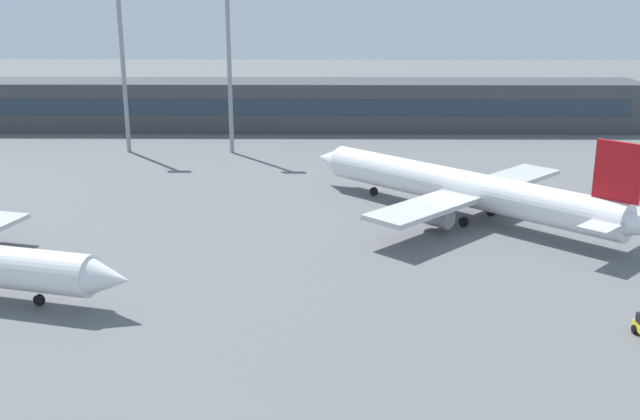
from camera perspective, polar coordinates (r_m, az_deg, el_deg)
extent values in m
plane|color=slate|center=(83.69, -5.16, -1.95)|extent=(400.00, 400.00, 0.00)
cube|color=#3F4247|center=(145.23, -2.74, 7.89)|extent=(133.17, 12.00, 9.00)
cube|color=#263847|center=(139.19, -2.88, 7.69)|extent=(126.51, 0.16, 2.80)
cone|color=white|center=(65.45, -15.61, -4.97)|extent=(4.79, 4.40, 3.49)
cylinder|color=black|center=(70.07, -20.31, -6.34)|extent=(1.03, 0.62, 0.97)
cylinder|color=white|center=(90.54, 10.70, 1.64)|extent=(31.10, 30.29, 4.14)
cone|color=white|center=(103.64, 0.83, 3.83)|extent=(6.01, 6.00, 3.94)
cube|color=red|center=(81.06, 21.45, 2.70)|extent=(3.72, 3.62, 6.00)
cube|color=silver|center=(82.15, 21.30, -0.62)|extent=(9.78, 9.96, 0.26)
cube|color=silver|center=(90.05, 11.26, 1.31)|extent=(26.52, 27.15, 0.55)
cylinder|color=gray|center=(95.82, 13.39, 1.15)|extent=(4.03, 3.99, 2.18)
cylinder|color=gray|center=(85.27, 8.76, -0.50)|extent=(4.03, 3.99, 2.18)
cylinder|color=black|center=(99.34, 4.06, 1.41)|extent=(1.09, 1.07, 1.09)
cylinder|color=black|center=(92.54, 12.70, -0.12)|extent=(1.09, 1.07, 1.09)
cylinder|color=black|center=(87.95, 10.72, -0.88)|extent=(1.09, 1.07, 1.09)
cylinder|color=black|center=(65.71, 22.51, -8.27)|extent=(0.28, 0.71, 0.70)
cylinder|color=gray|center=(123.30, -6.80, 10.12)|extent=(0.70, 0.70, 25.60)
cylinder|color=gray|center=(127.09, -14.52, 10.00)|extent=(0.70, 0.70, 26.00)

